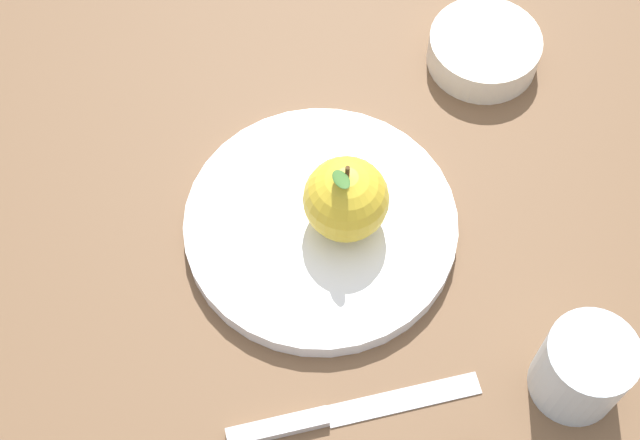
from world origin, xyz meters
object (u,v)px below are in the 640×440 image
side_bowl (484,47)px  apple (342,197)px  dinner_plate (320,225)px  cup (584,367)px  knife (331,415)px

side_bowl → apple: bearing=-6.7°
dinner_plate → side_bowl: bearing=170.2°
side_bowl → cup: 0.33m
dinner_plate → knife: 0.16m
cup → knife: (0.12, -0.15, -0.04)m
cup → knife: size_ratio=0.46×
side_bowl → knife: 0.38m
apple → cup: size_ratio=1.17×
apple → side_bowl: bearing=173.3°
dinner_plate → apple: apple is taller
apple → knife: 0.17m
side_bowl → cup: (0.26, 0.20, 0.02)m
dinner_plate → apple: 0.05m
cup → dinner_plate: bearing=-94.8°
dinner_plate → side_bowl: side_bowl is taller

